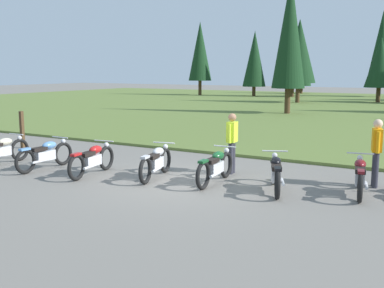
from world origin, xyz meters
name	(u,v)px	position (x,y,z in m)	size (l,w,h in m)	color
ground_plane	(180,182)	(0.00, 0.00, 0.00)	(140.00, 140.00, 0.00)	slate
grass_moorland	(366,109)	(0.00, 25.85, 0.05)	(80.00, 44.00, 0.10)	#5B7033
motorcycle_cream	(1,150)	(-5.84, -0.87, 0.44)	(0.62, 2.10, 0.88)	black
motorcycle_sky_blue	(45,154)	(-4.15, -0.67, 0.44)	(0.62, 2.10, 0.88)	black
motorcycle_red	(92,159)	(-2.47, -0.54, 0.44)	(0.65, 2.09, 0.88)	black
motorcycle_silver	(156,162)	(-0.78, 0.05, 0.44)	(0.74, 2.07, 0.88)	black
motorcycle_british_green	(215,166)	(0.85, 0.33, 0.44)	(0.62, 2.10, 0.88)	black
motorcycle_black	(276,173)	(2.42, 0.37, 0.44)	(0.99, 1.97, 0.88)	black
motorcycle_maroon	(360,176)	(4.19, 1.05, 0.44)	(0.71, 2.08, 0.88)	black
rider_near_row_end	(376,149)	(4.38, 1.96, 0.95)	(0.30, 0.54, 1.67)	#2D2D38
rider_checking_bike	(232,140)	(0.71, 1.56, 0.95)	(0.26, 0.55, 1.67)	#2D2D38
trail_marker_post	(22,130)	(-7.71, 1.48, 0.68)	(0.12, 0.12, 1.36)	#47331E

